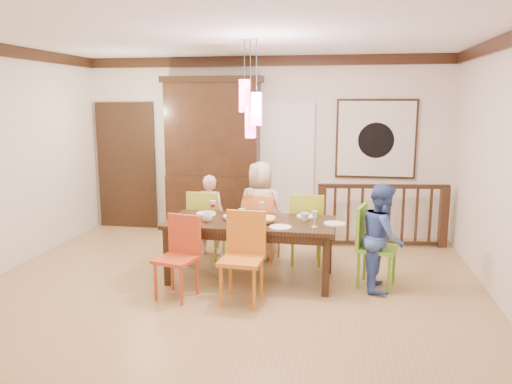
% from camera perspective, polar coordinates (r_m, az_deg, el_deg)
% --- Properties ---
extents(floor, '(6.00, 6.00, 0.00)m').
position_cam_1_polar(floor, '(6.18, -2.79, -10.40)').
color(floor, '#A68550').
rests_on(floor, ground).
extents(ceiling, '(6.00, 6.00, 0.00)m').
position_cam_1_polar(ceiling, '(5.83, -3.05, 17.34)').
color(ceiling, white).
rests_on(ceiling, wall_back).
extents(wall_back, '(6.00, 0.00, 6.00)m').
position_cam_1_polar(wall_back, '(8.27, 0.90, 5.23)').
color(wall_back, beige).
rests_on(wall_back, floor).
extents(wall_left, '(0.00, 5.00, 5.00)m').
position_cam_1_polar(wall_left, '(7.11, -27.25, 3.24)').
color(wall_left, beige).
rests_on(wall_left, floor).
extents(wall_right, '(0.00, 5.00, 5.00)m').
position_cam_1_polar(wall_right, '(5.95, 26.60, 2.10)').
color(wall_right, beige).
rests_on(wall_right, floor).
extents(crown_molding, '(6.00, 5.00, 0.16)m').
position_cam_1_polar(crown_molding, '(5.82, -3.04, 16.56)').
color(crown_molding, black).
rests_on(crown_molding, wall_back).
extents(panel_door, '(1.04, 0.07, 2.24)m').
position_cam_1_polar(panel_door, '(8.96, -14.53, 2.72)').
color(panel_door, black).
rests_on(panel_door, wall_back).
extents(white_doorway, '(0.97, 0.05, 2.22)m').
position_cam_1_polar(white_doorway, '(8.24, 3.26, 2.39)').
color(white_doorway, silver).
rests_on(white_doorway, wall_back).
extents(painting, '(1.25, 0.06, 1.25)m').
position_cam_1_polar(painting, '(8.14, 13.54, 5.91)').
color(painting, black).
rests_on(painting, wall_back).
extents(pendant_cluster, '(0.27, 0.21, 1.14)m').
position_cam_1_polar(pendant_cluster, '(5.94, -0.63, 9.54)').
color(pendant_cluster, '#E8457C').
rests_on(pendant_cluster, ceiling).
extents(dining_table, '(2.05, 0.95, 0.75)m').
position_cam_1_polar(dining_table, '(6.13, -0.60, -4.07)').
color(dining_table, black).
rests_on(dining_table, floor).
extents(chair_far_left, '(0.48, 0.48, 0.97)m').
position_cam_1_polar(chair_far_left, '(7.05, -5.59, -3.08)').
color(chair_far_left, '#A3B42B').
rests_on(chair_far_left, floor).
extents(chair_far_mid, '(0.50, 0.50, 0.95)m').
position_cam_1_polar(chair_far_mid, '(6.88, 0.82, -3.47)').
color(chair_far_mid, orange).
rests_on(chair_far_mid, floor).
extents(chair_far_right, '(0.49, 0.49, 0.99)m').
position_cam_1_polar(chair_far_right, '(6.80, 5.74, -3.53)').
color(chair_far_right, '#94A61E').
rests_on(chair_far_right, floor).
extents(chair_near_left, '(0.50, 0.50, 0.92)m').
position_cam_1_polar(chair_near_left, '(5.67, -9.14, -6.83)').
color(chair_near_left, '#B73F1D').
rests_on(chair_near_left, floor).
extents(chair_near_mid, '(0.48, 0.48, 1.00)m').
position_cam_1_polar(chair_near_mid, '(5.45, -1.66, -6.94)').
color(chair_near_mid, orange).
rests_on(chair_near_mid, floor).
extents(chair_end_right, '(0.53, 0.53, 0.97)m').
position_cam_1_polar(chair_end_right, '(6.09, 13.72, -5.50)').
color(chair_end_right, '#5FA41F').
rests_on(chair_end_right, floor).
extents(china_hutch, '(1.64, 0.46, 2.58)m').
position_cam_1_polar(china_hutch, '(8.26, -4.92, 4.07)').
color(china_hutch, black).
rests_on(china_hutch, floor).
extents(balustrade, '(1.97, 0.33, 0.96)m').
position_cam_1_polar(balustrade, '(7.80, 14.24, -2.48)').
color(balustrade, black).
rests_on(balustrade, floor).
extents(person_far_left, '(0.43, 0.28, 1.17)m').
position_cam_1_polar(person_far_left, '(7.17, -5.29, -2.64)').
color(person_far_left, '#FCC0C9').
rests_on(person_far_left, floor).
extents(person_far_mid, '(0.72, 0.52, 1.37)m').
position_cam_1_polar(person_far_mid, '(6.99, 0.51, -2.06)').
color(person_far_mid, '#C0B591').
rests_on(person_far_mid, floor).
extents(person_end_right, '(0.48, 0.61, 1.26)m').
position_cam_1_polar(person_end_right, '(6.01, 14.25, -5.01)').
color(person_end_right, '#3A57A3').
rests_on(person_end_right, floor).
extents(serving_bowl, '(0.33, 0.33, 0.07)m').
position_cam_1_polar(serving_bowl, '(5.98, 0.85, -3.24)').
color(serving_bowl, gold).
rests_on(serving_bowl, dining_table).
extents(small_bowl, '(0.25, 0.25, 0.06)m').
position_cam_1_polar(small_bowl, '(6.12, -2.89, -2.97)').
color(small_bowl, white).
rests_on(small_bowl, dining_table).
extents(cup_left, '(0.16, 0.16, 0.10)m').
position_cam_1_polar(cup_left, '(6.06, -5.58, -2.96)').
color(cup_left, silver).
rests_on(cup_left, dining_table).
extents(cup_right, '(0.12, 0.12, 0.10)m').
position_cam_1_polar(cup_right, '(6.12, 5.61, -2.84)').
color(cup_right, silver).
rests_on(cup_right, dining_table).
extents(plate_far_left, '(0.26, 0.26, 0.01)m').
position_cam_1_polar(plate_far_left, '(6.50, -5.73, -2.44)').
color(plate_far_left, white).
rests_on(plate_far_left, dining_table).
extents(plate_far_mid, '(0.26, 0.26, 0.01)m').
position_cam_1_polar(plate_far_mid, '(6.35, 0.15, -2.69)').
color(plate_far_mid, white).
rests_on(plate_far_mid, dining_table).
extents(plate_far_right, '(0.26, 0.26, 0.01)m').
position_cam_1_polar(plate_far_right, '(6.34, 5.84, -2.76)').
color(plate_far_right, white).
rests_on(plate_far_right, dining_table).
extents(plate_near_left, '(0.26, 0.26, 0.01)m').
position_cam_1_polar(plate_near_left, '(5.96, -8.47, -3.67)').
color(plate_near_left, white).
rests_on(plate_near_left, dining_table).
extents(plate_near_mid, '(0.26, 0.26, 0.01)m').
position_cam_1_polar(plate_near_mid, '(5.77, 2.80, -4.04)').
color(plate_near_mid, white).
rests_on(plate_near_mid, dining_table).
extents(plate_end_right, '(0.26, 0.26, 0.01)m').
position_cam_1_polar(plate_end_right, '(6.00, 9.00, -3.59)').
color(plate_end_right, white).
rests_on(plate_end_right, dining_table).
extents(wine_glass_a, '(0.08, 0.08, 0.19)m').
position_cam_1_polar(wine_glass_a, '(6.40, -4.95, -1.82)').
color(wine_glass_a, '#590C19').
rests_on(wine_glass_a, dining_table).
extents(wine_glass_b, '(0.08, 0.08, 0.19)m').
position_cam_1_polar(wine_glass_b, '(6.28, 0.65, -2.01)').
color(wine_glass_b, silver).
rests_on(wine_glass_b, dining_table).
extents(wine_glass_c, '(0.08, 0.08, 0.19)m').
position_cam_1_polar(wine_glass_c, '(5.90, -1.61, -2.82)').
color(wine_glass_c, '#590C19').
rests_on(wine_glass_c, dining_table).
extents(wine_glass_d, '(0.08, 0.08, 0.19)m').
position_cam_1_polar(wine_glass_d, '(5.82, 6.71, -3.09)').
color(wine_glass_d, silver).
rests_on(wine_glass_d, dining_table).
extents(napkin, '(0.18, 0.14, 0.01)m').
position_cam_1_polar(napkin, '(5.74, -1.21, -4.11)').
color(napkin, '#D83359').
rests_on(napkin, dining_table).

